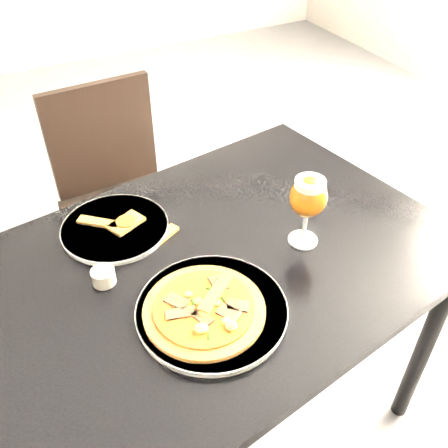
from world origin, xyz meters
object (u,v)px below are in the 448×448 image
pizza (204,309)px  beer_glass (308,197)px  dining_table (208,287)px  chair_far (121,198)px

pizza → beer_glass: beer_glass is taller
dining_table → pizza: size_ratio=5.11×
pizza → beer_glass: (0.32, 0.11, 0.11)m
dining_table → pizza: 0.21m
beer_glass → chair_far: bearing=109.3°
dining_table → pizza: bearing=-127.2°
chair_far → pizza: 0.90m
dining_table → beer_glass: 0.33m
beer_glass → dining_table: bearing=169.5°
dining_table → chair_far: 0.72m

